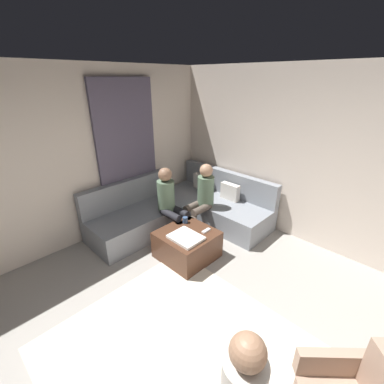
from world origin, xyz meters
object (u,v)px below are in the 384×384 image
sectional_couch (184,210)px  person_on_couch_side (170,201)px  person_on_couch_back (202,196)px  ottoman (187,244)px  game_remote (206,231)px  coffee_mug (185,220)px

sectional_couch → person_on_couch_side: (0.15, -0.45, 0.38)m
person_on_couch_back → person_on_couch_side: size_ratio=1.00×
ottoman → game_remote: size_ratio=5.07×
coffee_mug → person_on_couch_back: 0.57m
coffee_mug → person_on_couch_back: (-0.13, 0.52, 0.19)m
person_on_couch_back → coffee_mug: bearing=104.0°
sectional_couch → person_on_couch_side: 0.60m
coffee_mug → game_remote: bearing=5.7°
game_remote → person_on_couch_back: size_ratio=0.12×
ottoman → game_remote: game_remote is taller
coffee_mug → game_remote: coffee_mug is taller
person_on_couch_back → person_on_couch_side: same height
sectional_couch → ottoman: (0.74, -0.65, -0.07)m
sectional_couch → game_remote: (0.92, -0.43, 0.15)m
ottoman → person_on_couch_back: (-0.35, 0.70, 0.45)m
game_remote → coffee_mug: bearing=-174.3°
ottoman → person_on_couch_side: (-0.59, 0.20, 0.45)m
coffee_mug → person_on_couch_side: bearing=176.2°
sectional_couch → coffee_mug: (0.52, -0.47, 0.19)m
sectional_couch → coffee_mug: bearing=-42.2°
ottoman → game_remote: 0.36m
game_remote → person_on_couch_back: person_on_couch_back is taller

